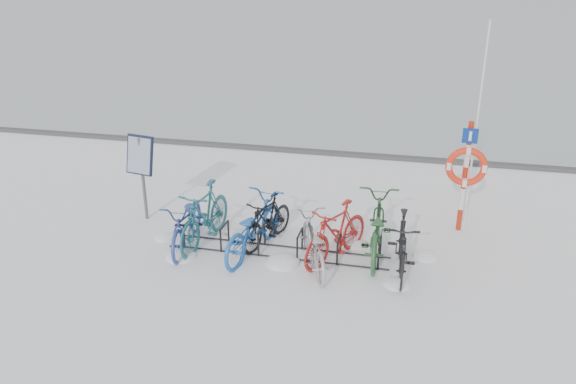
# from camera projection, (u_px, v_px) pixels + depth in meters

# --- Properties ---
(ground) EXTENTS (900.00, 900.00, 0.00)m
(ground) POSITION_uv_depth(u_px,v_px,m) (281.00, 253.00, 10.36)
(ground) COLOR white
(ground) RESTS_ON ground
(quay_edge) EXTENTS (400.00, 0.25, 0.10)m
(quay_edge) POSITION_uv_depth(u_px,v_px,m) (331.00, 153.00, 15.66)
(quay_edge) COLOR #3F3F42
(quay_edge) RESTS_ON ground
(bike_rack) EXTENTS (4.00, 0.48, 0.46)m
(bike_rack) POSITION_uv_depth(u_px,v_px,m) (281.00, 244.00, 10.29)
(bike_rack) COLOR black
(bike_rack) RESTS_ON ground
(info_board) EXTENTS (0.63, 0.34, 1.80)m
(info_board) POSITION_uv_depth(u_px,v_px,m) (140.00, 160.00, 11.25)
(info_board) COLOR #595B5E
(info_board) RESTS_ON ground
(lifebuoy_station) EXTENTS (0.78, 0.22, 4.05)m
(lifebuoy_station) POSITION_uv_depth(u_px,v_px,m) (467.00, 167.00, 10.70)
(lifebuoy_station) COLOR #B1220E
(lifebuoy_station) RESTS_ON ground
(bike_0) EXTENTS (0.90, 1.96, 0.99)m
(bike_0) POSITION_uv_depth(u_px,v_px,m) (187.00, 221.00, 10.47)
(bike_0) COLOR navy
(bike_0) RESTS_ON ground
(bike_1) EXTENTS (0.75, 2.02, 1.19)m
(bike_1) POSITION_uv_depth(u_px,v_px,m) (205.00, 214.00, 10.53)
(bike_1) COLOR #20646E
(bike_1) RESTS_ON ground
(bike_2) EXTENTS (1.11, 2.17, 1.08)m
(bike_2) POSITION_uv_depth(u_px,v_px,m) (253.00, 225.00, 10.20)
(bike_2) COLOR #1F5DB1
(bike_2) RESTS_ON ground
(bike_3) EXTENTS (0.93, 1.66, 0.96)m
(bike_3) POSITION_uv_depth(u_px,v_px,m) (267.00, 219.00, 10.59)
(bike_3) COLOR black
(bike_3) RESTS_ON ground
(bike_4) EXTENTS (1.26, 1.91, 0.95)m
(bike_4) POSITION_uv_depth(u_px,v_px,m) (313.00, 242.00, 9.73)
(bike_4) COLOR #9D9FA4
(bike_4) RESTS_ON ground
(bike_5) EXTENTS (1.29, 1.82, 1.08)m
(bike_5) POSITION_uv_depth(u_px,v_px,m) (336.00, 231.00, 9.97)
(bike_5) COLOR #AC1F1D
(bike_5) RESTS_ON ground
(bike_6) EXTENTS (0.81, 2.14, 1.11)m
(bike_6) POSITION_uv_depth(u_px,v_px,m) (376.00, 225.00, 10.15)
(bike_6) COLOR #26562E
(bike_6) RESTS_ON ground
(bike_7) EXTENTS (0.59, 1.80, 1.07)m
(bike_7) POSITION_uv_depth(u_px,v_px,m) (402.00, 243.00, 9.54)
(bike_7) COLOR black
(bike_7) RESTS_ON ground
(snow_drifts) EXTENTS (5.39, 1.84, 0.22)m
(snow_drifts) POSITION_uv_depth(u_px,v_px,m) (287.00, 256.00, 10.25)
(snow_drifts) COLOR white
(snow_drifts) RESTS_ON ground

